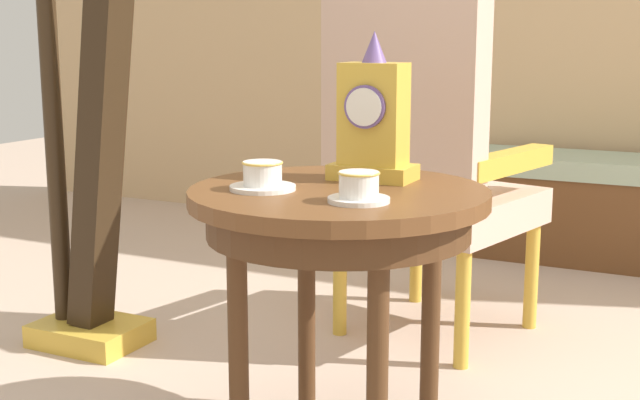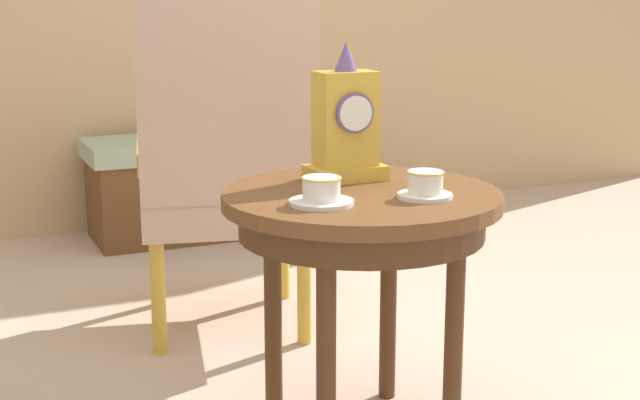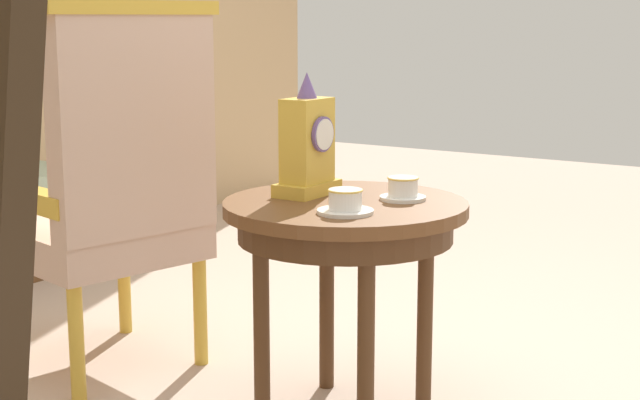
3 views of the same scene
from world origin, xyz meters
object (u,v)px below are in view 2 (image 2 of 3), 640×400
object	(u,v)px
mantel_clock	(346,125)
armchair	(226,150)
side_table	(361,224)
window_bench	(218,184)
teacup_left	(321,192)
teacup_right	(425,186)

from	to	relation	value
mantel_clock	armchair	bearing A→B (deg)	99.28
side_table	window_bench	distance (m)	2.04
side_table	window_bench	size ratio (longest dim) A/B	0.57
armchair	side_table	bearing A→B (deg)	-84.00
teacup_left	window_bench	xyz separation A→B (m)	(0.41, 2.08, -0.42)
teacup_right	mantel_clock	xyz separation A→B (m)	(-0.08, 0.26, 0.11)
teacup_left	armchair	xyz separation A→B (m)	(0.06, 0.85, -0.05)
teacup_left	mantel_clock	bearing A→B (deg)	53.73
teacup_left	teacup_right	world-z (taller)	same
teacup_left	armchair	distance (m)	0.86
teacup_right	mantel_clock	size ratio (longest dim) A/B	0.37
armchair	window_bench	world-z (taller)	armchair
teacup_right	armchair	distance (m)	0.91
teacup_left	mantel_clock	xyz separation A→B (m)	(0.16, 0.22, 0.11)
window_bench	mantel_clock	bearing A→B (deg)	-97.72
side_table	teacup_right	world-z (taller)	teacup_right
mantel_clock	window_bench	distance (m)	1.95
side_table	mantel_clock	xyz separation A→B (m)	(0.02, 0.14, 0.21)
mantel_clock	armchair	distance (m)	0.66
armchair	window_bench	size ratio (longest dim) A/B	1.00
teacup_left	teacup_right	distance (m)	0.24
teacup_left	teacup_right	size ratio (longest dim) A/B	1.14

